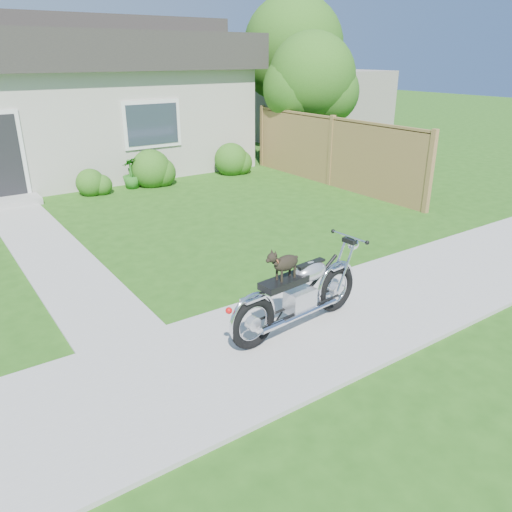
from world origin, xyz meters
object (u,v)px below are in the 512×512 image
Objects in this scene: fence at (331,151)px; potted_plant_right at (131,173)px; tree_near at (316,81)px; tree_far at (297,52)px; motorcycle_with_dog at (300,292)px; house at (29,100)px.

potted_plant_right is (-4.70, 2.80, -0.51)m from fence.
tree_near is 0.76× the size of tree_far.
potted_plant_right is 0.38× the size of motorcycle_with_dog.
fence is 3.04m from tree_near.
tree_near is 3.04m from tree_far.
fence is at bearing 39.31° from motorcycle_with_dog.
tree_near is (7.57, -4.06, 0.48)m from house.
house is at bearing 135.26° from fence.
tree_near is at bearing 42.92° from motorcycle_with_dog.
tree_near is 10.76m from motorcycle_with_dog.
tree_near is at bearing -28.24° from house.
potted_plant_right is (-7.28, -1.98, -3.06)m from tree_far.
fence is at bearing -44.74° from house.
motorcycle_with_dog is (-5.77, -5.69, -0.38)m from fence.
fence is 2.98× the size of motorcycle_with_dog.
tree_far is at bearing 46.12° from motorcycle_with_dog.
house is 8.60m from tree_near.
house is 12.06m from motorcycle_with_dog.
house is at bearing 151.76° from tree_near.
tree_far is (8.89, -1.46, 1.33)m from house.
house reaches higher than fence.
potted_plant_right is at bearing -65.01° from house.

